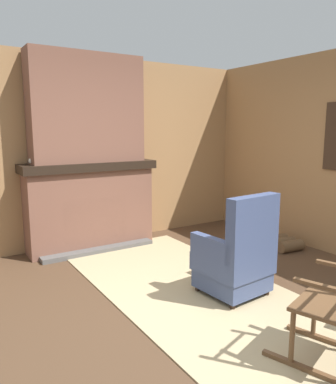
% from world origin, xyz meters
% --- Properties ---
extents(ground_plane, '(14.00, 14.00, 0.00)m').
position_xyz_m(ground_plane, '(0.00, 0.00, 0.00)').
color(ground_plane, '#4C3523').
extents(wood_panel_wall_left, '(0.06, 5.75, 2.61)m').
position_xyz_m(wood_panel_wall_left, '(-2.61, 0.00, 1.31)').
color(wood_panel_wall_left, '#9E7247').
rests_on(wood_panel_wall_left, ground).
extents(fireplace_hearth, '(0.62, 1.81, 1.19)m').
position_xyz_m(fireplace_hearth, '(-2.36, 0.00, 0.59)').
color(fireplace_hearth, brown).
rests_on(fireplace_hearth, ground).
extents(chimney_breast, '(0.36, 1.50, 1.41)m').
position_xyz_m(chimney_breast, '(-2.37, 0.00, 1.89)').
color(chimney_breast, brown).
rests_on(chimney_breast, fireplace_hearth).
extents(area_rug, '(3.53, 1.63, 0.01)m').
position_xyz_m(area_rug, '(-0.49, 0.35, 0.01)').
color(area_rug, tan).
rests_on(area_rug, ground).
extents(armchair, '(0.65, 0.65, 1.03)m').
position_xyz_m(armchair, '(-0.14, 0.64, 0.37)').
color(armchair, '#3D4C75').
rests_on(armchair, ground).
extents(firewood_stack, '(0.50, 0.41, 0.15)m').
position_xyz_m(firewood_stack, '(-0.89, 2.20, 0.08)').
color(firewood_stack, brown).
rests_on(firewood_stack, ground).
extents(oil_lamp_vase, '(0.10, 0.10, 0.26)m').
position_xyz_m(oil_lamp_vase, '(-2.41, -0.72, 1.28)').
color(oil_lamp_vase, silver).
rests_on(oil_lamp_vase, fireplace_hearth).
extents(storage_case, '(0.15, 0.26, 0.14)m').
position_xyz_m(storage_case, '(-2.41, 0.40, 1.26)').
color(storage_case, black).
rests_on(storage_case, fireplace_hearth).
extents(decorative_plate_on_mantel, '(0.07, 0.27, 0.27)m').
position_xyz_m(decorative_plate_on_mantel, '(-2.43, -0.09, 1.32)').
color(decorative_plate_on_mantel, gold).
rests_on(decorative_plate_on_mantel, fireplace_hearth).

